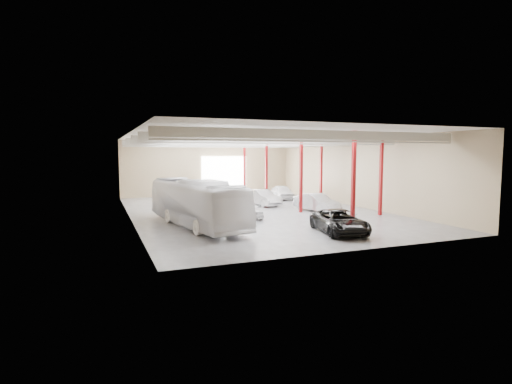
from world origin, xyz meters
TOP-DOWN VIEW (x-y plane):
  - depot_shell at (0.13, 0.48)m, footprint 22.12×32.12m
  - coach_bus at (-6.70, -5.26)m, footprint 4.96×12.76m
  - black_sedan at (1.67, -11.51)m, footprint 3.65×6.07m
  - car_row_a at (-1.88, -3.00)m, footprint 1.79×4.35m
  - car_row_b at (2.41, 3.86)m, footprint 2.61×5.23m
  - car_row_c at (-1.43, 12.00)m, footprint 2.73×5.63m
  - car_right_near at (5.50, -1.94)m, footprint 2.66×5.24m
  - car_right_far at (6.90, 8.38)m, footprint 2.73×5.07m

SIDE VIEW (x-z plane):
  - car_row_a at x=-1.88m, z-range 0.00..1.48m
  - black_sedan at x=1.67m, z-range 0.00..1.58m
  - car_row_c at x=-1.43m, z-range 0.00..1.58m
  - car_right_far at x=6.90m, z-range 0.00..1.64m
  - car_row_b at x=2.41m, z-range 0.00..1.65m
  - car_right_near at x=5.50m, z-range 0.00..1.65m
  - coach_bus at x=-6.70m, z-range 0.00..3.47m
  - depot_shell at x=0.13m, z-range 1.44..8.51m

